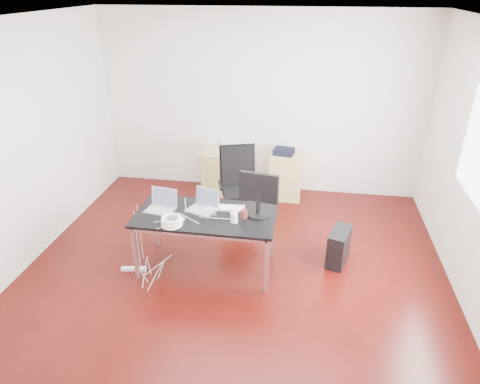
% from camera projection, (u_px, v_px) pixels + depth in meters
% --- Properties ---
extents(room_shell, '(5.00, 5.00, 5.00)m').
position_uv_depth(room_shell, '(235.00, 167.00, 4.39)').
color(room_shell, '#320805').
rests_on(room_shell, ground).
extents(desk, '(1.60, 0.80, 0.73)m').
position_uv_depth(desk, '(206.00, 218.00, 4.90)').
color(desk, black).
rests_on(desk, ground).
extents(office_chair, '(0.60, 0.62, 1.08)m').
position_uv_depth(office_chair, '(239.00, 182.00, 5.94)').
color(office_chair, black).
rests_on(office_chair, ground).
extents(filing_cabinet_left, '(0.50, 0.50, 0.70)m').
position_uv_depth(filing_cabinet_left, '(220.00, 171.00, 6.92)').
color(filing_cabinet_left, tan).
rests_on(filing_cabinet_left, ground).
extents(filing_cabinet_right, '(0.50, 0.50, 0.70)m').
position_uv_depth(filing_cabinet_right, '(285.00, 176.00, 6.76)').
color(filing_cabinet_right, tan).
rests_on(filing_cabinet_right, ground).
extents(pc_tower, '(0.32, 0.49, 0.44)m').
position_uv_depth(pc_tower, '(339.00, 246.00, 5.20)').
color(pc_tower, black).
rests_on(pc_tower, ground).
extents(wastebasket, '(0.31, 0.31, 0.28)m').
position_uv_depth(wastebasket, '(272.00, 186.00, 6.90)').
color(wastebasket, black).
rests_on(wastebasket, ground).
extents(power_strip, '(0.31, 0.11, 0.04)m').
position_uv_depth(power_strip, '(134.00, 269.00, 5.13)').
color(power_strip, white).
rests_on(power_strip, ground).
extents(laptop_left, '(0.37, 0.30, 0.23)m').
position_uv_depth(laptop_left, '(162.00, 205.00, 4.96)').
color(laptop_left, silver).
rests_on(laptop_left, desk).
extents(laptop_right, '(0.40, 0.36, 0.23)m').
position_uv_depth(laptop_right, '(204.00, 205.00, 4.96)').
color(laptop_right, silver).
rests_on(laptop_right, desk).
extents(monitor, '(0.45, 0.26, 0.51)m').
position_uv_depth(monitor, '(259.00, 192.00, 4.75)').
color(monitor, black).
rests_on(monitor, desk).
extents(keyboard, '(0.45, 0.16, 0.02)m').
position_uv_depth(keyboard, '(226.00, 208.00, 4.99)').
color(keyboard, white).
rests_on(keyboard, desk).
extents(cup_white, '(0.10, 0.10, 0.12)m').
position_uv_depth(cup_white, '(234.00, 217.00, 4.69)').
color(cup_white, white).
rests_on(cup_white, desk).
extents(cup_brown, '(0.08, 0.08, 0.10)m').
position_uv_depth(cup_brown, '(244.00, 214.00, 4.78)').
color(cup_brown, '#57251E').
rests_on(cup_brown, desk).
extents(cable_coil, '(0.24, 0.24, 0.11)m').
position_uv_depth(cable_coil, '(172.00, 222.00, 4.63)').
color(cable_coil, white).
rests_on(cable_coil, desk).
extents(power_adapter, '(0.08, 0.08, 0.03)m').
position_uv_depth(power_adapter, '(181.00, 220.00, 4.74)').
color(power_adapter, white).
rests_on(power_adapter, desk).
extents(speaker, '(0.10, 0.09, 0.18)m').
position_uv_depth(speaker, '(219.00, 147.00, 6.67)').
color(speaker, '#9E9E9E').
rests_on(speaker, filing_cabinet_left).
extents(navy_garment, '(0.34, 0.29, 0.09)m').
position_uv_depth(navy_garment, '(284.00, 151.00, 6.63)').
color(navy_garment, black).
rests_on(navy_garment, filing_cabinet_right).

